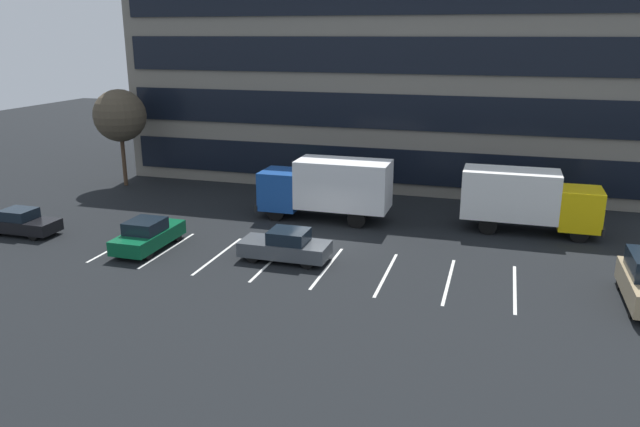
% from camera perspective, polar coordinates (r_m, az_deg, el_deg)
% --- Properties ---
extents(ground_plane, '(120.00, 120.00, 0.00)m').
position_cam_1_polar(ground_plane, '(31.89, -0.16, -2.79)').
color(ground_plane, black).
extents(office_building, '(36.09, 13.94, 14.40)m').
position_cam_1_polar(office_building, '(47.68, 6.28, 12.38)').
color(office_building, slate).
rests_on(office_building, ground_plane).
extents(lot_markings, '(19.74, 5.40, 0.01)m').
position_cam_1_polar(lot_markings, '(29.04, -1.99, -4.77)').
color(lot_markings, silver).
rests_on(lot_markings, ground_plane).
extents(box_truck_blue, '(7.72, 2.56, 3.58)m').
position_cam_1_polar(box_truck_blue, '(35.42, 0.66, 2.57)').
color(box_truck_blue, '#194799').
rests_on(box_truck_blue, ground_plane).
extents(box_truck_yellow, '(7.37, 2.44, 3.42)m').
position_cam_1_polar(box_truck_yellow, '(35.03, 18.81, 1.37)').
color(box_truck_yellow, yellow).
rests_on(box_truck_yellow, ground_plane).
extents(sedan_black, '(3.92, 1.64, 1.40)m').
position_cam_1_polar(sedan_black, '(36.86, -26.05, -0.76)').
color(sedan_black, black).
rests_on(sedan_black, ground_plane).
extents(sedan_charcoal, '(4.29, 1.80, 1.54)m').
position_cam_1_polar(sedan_charcoal, '(29.37, -3.22, -3.04)').
color(sedan_charcoal, '#474C51').
rests_on(sedan_charcoal, ground_plane).
extents(sedan_forest, '(1.83, 4.38, 1.57)m').
position_cam_1_polar(sedan_forest, '(32.07, -15.77, -1.93)').
color(sedan_forest, '#0C5933').
rests_on(sedan_forest, ground_plane).
extents(bare_tree, '(3.64, 3.64, 6.83)m').
position_cam_1_polar(bare_tree, '(45.40, -18.19, 8.66)').
color(bare_tree, '#473323').
rests_on(bare_tree, ground_plane).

